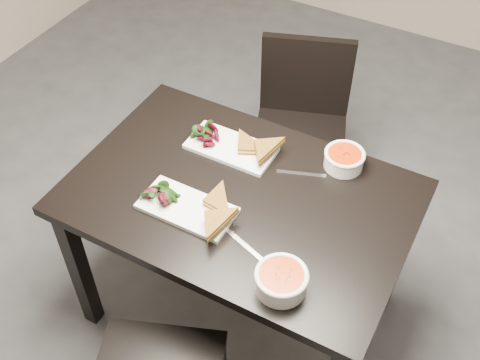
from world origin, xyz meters
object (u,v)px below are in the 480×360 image
(soup_bowl_far, at_px, (344,158))
(table, at_px, (240,212))
(plate_near, at_px, (187,208))
(plate_far, at_px, (231,148))
(chair_far, at_px, (302,119))
(soup_bowl_near, at_px, (281,280))

(soup_bowl_far, bearing_deg, table, -131.18)
(table, distance_m, plate_near, 0.22)
(table, distance_m, plate_far, 0.25)
(chair_far, bearing_deg, table, -102.94)
(table, bearing_deg, soup_bowl_far, 48.82)
(soup_bowl_far, bearing_deg, plate_far, -163.51)
(plate_far, bearing_deg, soup_bowl_far, 16.49)
(chair_far, relative_size, plate_far, 2.56)
(chair_far, xyz_separation_m, soup_bowl_near, (0.39, -1.06, 0.31))
(plate_near, distance_m, plate_far, 0.34)
(soup_bowl_near, bearing_deg, table, 136.25)
(table, height_order, plate_far, plate_far)
(table, bearing_deg, chair_far, 96.69)
(table, relative_size, chair_far, 1.41)
(table, distance_m, soup_bowl_far, 0.43)
(chair_far, relative_size, soup_bowl_far, 5.67)
(table, xyz_separation_m, plate_far, (-0.14, 0.18, 0.11))
(table, xyz_separation_m, soup_bowl_near, (0.30, -0.28, 0.14))
(table, bearing_deg, plate_near, -129.17)
(soup_bowl_near, relative_size, soup_bowl_far, 1.10)
(plate_near, bearing_deg, table, 50.83)
(plate_near, bearing_deg, soup_bowl_near, -17.35)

